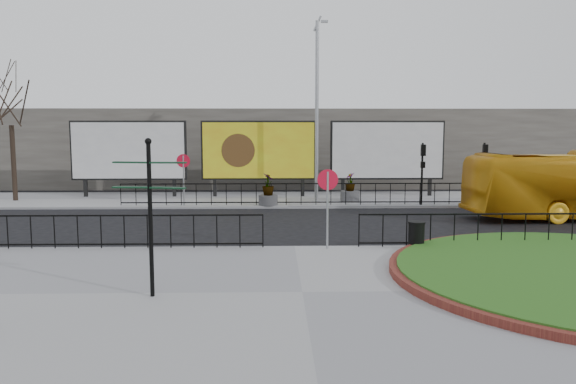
{
  "coord_description": "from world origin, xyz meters",
  "views": [
    {
      "loc": [
        -0.62,
        -17.49,
        3.88
      ],
      "look_at": [
        -0.18,
        1.38,
        1.69
      ],
      "focal_mm": 35.0,
      "sensor_mm": 36.0,
      "label": 1
    }
  ],
  "objects_px": {
    "lamp_post": "(317,108)",
    "planter_b": "(268,192)",
    "fingerpost_sign": "(150,202)",
    "litter_bin": "(416,235)",
    "billboard_mid": "(259,151)",
    "planter_c": "(350,191)"
  },
  "relations": [
    {
      "from": "fingerpost_sign",
      "to": "litter_bin",
      "type": "relative_size",
      "value": 4.04
    },
    {
      "from": "lamp_post",
      "to": "planter_b",
      "type": "relative_size",
      "value": 5.94
    },
    {
      "from": "fingerpost_sign",
      "to": "planter_c",
      "type": "distance_m",
      "value": 17.48
    },
    {
      "from": "planter_b",
      "to": "litter_bin",
      "type": "bearing_deg",
      "value": -64.93
    },
    {
      "from": "lamp_post",
      "to": "planter_b",
      "type": "height_order",
      "value": "lamp_post"
    },
    {
      "from": "lamp_post",
      "to": "fingerpost_sign",
      "type": "distance_m",
      "value": 17.15
    },
    {
      "from": "billboard_mid",
      "to": "planter_b",
      "type": "bearing_deg",
      "value": -81.22
    },
    {
      "from": "billboard_mid",
      "to": "planter_b",
      "type": "height_order",
      "value": "billboard_mid"
    },
    {
      "from": "litter_bin",
      "to": "planter_c",
      "type": "height_order",
      "value": "planter_c"
    },
    {
      "from": "lamp_post",
      "to": "litter_bin",
      "type": "bearing_deg",
      "value": -79.15
    },
    {
      "from": "planter_c",
      "to": "fingerpost_sign",
      "type": "bearing_deg",
      "value": -112.23
    },
    {
      "from": "billboard_mid",
      "to": "fingerpost_sign",
      "type": "xyz_separation_m",
      "value": [
        -1.86,
        -18.21,
        -0.35
      ]
    },
    {
      "from": "billboard_mid",
      "to": "litter_bin",
      "type": "height_order",
      "value": "billboard_mid"
    },
    {
      "from": "fingerpost_sign",
      "to": "billboard_mid",
      "type": "bearing_deg",
      "value": 96.05
    },
    {
      "from": "lamp_post",
      "to": "planter_c",
      "type": "height_order",
      "value": "lamp_post"
    },
    {
      "from": "planter_c",
      "to": "lamp_post",
      "type": "bearing_deg",
      "value": 175.75
    },
    {
      "from": "fingerpost_sign",
      "to": "litter_bin",
      "type": "xyz_separation_m",
      "value": [
        7.1,
        4.64,
        -1.69
      ]
    },
    {
      "from": "lamp_post",
      "to": "fingerpost_sign",
      "type": "relative_size",
      "value": 2.62
    },
    {
      "from": "fingerpost_sign",
      "to": "planter_b",
      "type": "xyz_separation_m",
      "value": [
        2.42,
        14.64,
        -1.51
      ]
    },
    {
      "from": "lamp_post",
      "to": "litter_bin",
      "type": "distance_m",
      "value": 12.56
    },
    {
      "from": "lamp_post",
      "to": "planter_b",
      "type": "xyz_separation_m",
      "value": [
        -2.46,
        -1.6,
        -4.09
      ]
    },
    {
      "from": "billboard_mid",
      "to": "lamp_post",
      "type": "xyz_separation_m",
      "value": [
        3.01,
        -1.97,
        2.23
      ]
    }
  ]
}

